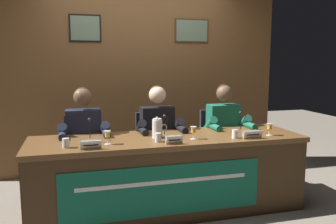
{
  "coord_description": "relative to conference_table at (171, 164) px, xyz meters",
  "views": [
    {
      "loc": [
        -0.9,
        -3.28,
        1.5
      ],
      "look_at": [
        0.0,
        0.0,
        1.0
      ],
      "focal_mm": 37.29,
      "sensor_mm": 36.0,
      "label": 1
    }
  ],
  "objects": [
    {
      "name": "ground_plane",
      "position": [
        0.0,
        0.11,
        -0.51
      ],
      "size": [
        12.0,
        12.0,
        0.0
      ],
      "primitive_type": "plane",
      "color": "gray"
    },
    {
      "name": "wall_back_panelled",
      "position": [
        0.0,
        1.55,
        0.8
      ],
      "size": [
        3.9,
        0.14,
        2.6
      ],
      "color": "brown",
      "rests_on": "ground_plane"
    },
    {
      "name": "conference_table",
      "position": [
        0.0,
        0.0,
        0.0
      ],
      "size": [
        2.7,
        0.8,
        0.75
      ],
      "color": "brown",
      "rests_on": "ground_plane"
    },
    {
      "name": "chair_left",
      "position": [
        -0.8,
        0.69,
        -0.06
      ],
      "size": [
        0.44,
        0.44,
        0.91
      ],
      "color": "black",
      "rests_on": "ground_plane"
    },
    {
      "name": "panelist_left",
      "position": [
        -0.8,
        0.49,
        0.21
      ],
      "size": [
        0.51,
        0.48,
        1.23
      ],
      "color": "black",
      "rests_on": "ground_plane"
    },
    {
      "name": "nameplate_left",
      "position": [
        -0.76,
        -0.2,
        0.29
      ],
      "size": [
        0.18,
        0.06,
        0.08
      ],
      "color": "white",
      "rests_on": "conference_table"
    },
    {
      "name": "juice_glass_left",
      "position": [
        -0.61,
        -0.05,
        0.33
      ],
      "size": [
        0.06,
        0.06,
        0.12
      ],
      "color": "white",
      "rests_on": "conference_table"
    },
    {
      "name": "water_cup_left",
      "position": [
        -0.97,
        -0.09,
        0.29
      ],
      "size": [
        0.06,
        0.06,
        0.08
      ],
      "color": "silver",
      "rests_on": "conference_table"
    },
    {
      "name": "microphone_left",
      "position": [
        -0.75,
        0.08,
        0.32
      ],
      "size": [
        0.06,
        0.17,
        0.22
      ],
      "color": "black",
      "rests_on": "conference_table"
    },
    {
      "name": "chair_center",
      "position": [
        0.0,
        0.69,
        -0.06
      ],
      "size": [
        0.44,
        0.44,
        0.91
      ],
      "color": "black",
      "rests_on": "ground_plane"
    },
    {
      "name": "panelist_center",
      "position": [
        0.0,
        0.49,
        0.21
      ],
      "size": [
        0.51,
        0.48,
        1.23
      ],
      "color": "black",
      "rests_on": "ground_plane"
    },
    {
      "name": "nameplate_center",
      "position": [
        -0.02,
        -0.2,
        0.29
      ],
      "size": [
        0.15,
        0.06,
        0.08
      ],
      "color": "white",
      "rests_on": "conference_table"
    },
    {
      "name": "juice_glass_center",
      "position": [
        0.21,
        -0.06,
        0.33
      ],
      "size": [
        0.06,
        0.06,
        0.12
      ],
      "color": "white",
      "rests_on": "conference_table"
    },
    {
      "name": "water_cup_center",
      "position": [
        -0.14,
        -0.08,
        0.29
      ],
      "size": [
        0.06,
        0.06,
        0.08
      ],
      "color": "silver",
      "rests_on": "conference_table"
    },
    {
      "name": "microphone_center",
      "position": [
        -0.02,
        0.09,
        0.32
      ],
      "size": [
        0.06,
        0.17,
        0.22
      ],
      "color": "black",
      "rests_on": "conference_table"
    },
    {
      "name": "chair_right",
      "position": [
        0.81,
        0.69,
        -0.06
      ],
      "size": [
        0.44,
        0.44,
        0.91
      ],
      "color": "black",
      "rests_on": "ground_plane"
    },
    {
      "name": "panelist_right",
      "position": [
        0.81,
        0.49,
        0.21
      ],
      "size": [
        0.51,
        0.48,
        1.23
      ],
      "color": "black",
      "rests_on": "ground_plane"
    },
    {
      "name": "nameplate_right",
      "position": [
        0.78,
        -0.18,
        0.29
      ],
      "size": [
        0.19,
        0.06,
        0.08
      ],
      "color": "white",
      "rests_on": "conference_table"
    },
    {
      "name": "juice_glass_right",
      "position": [
        1.01,
        -0.1,
        0.33
      ],
      "size": [
        0.06,
        0.06,
        0.12
      ],
      "color": "white",
      "rests_on": "conference_table"
    },
    {
      "name": "water_cup_right",
      "position": [
        0.62,
        -0.12,
        0.29
      ],
      "size": [
        0.06,
        0.06,
        0.08
      ],
      "color": "silver",
      "rests_on": "conference_table"
    },
    {
      "name": "microphone_right",
      "position": [
        0.83,
        0.1,
        0.32
      ],
      "size": [
        0.06,
        0.17,
        0.22
      ],
      "color": "black",
      "rests_on": "conference_table"
    },
    {
      "name": "water_pitcher_central",
      "position": [
        -0.11,
        0.09,
        0.34
      ],
      "size": [
        0.15,
        0.1,
        0.21
      ],
      "color": "silver",
      "rests_on": "conference_table"
    }
  ]
}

